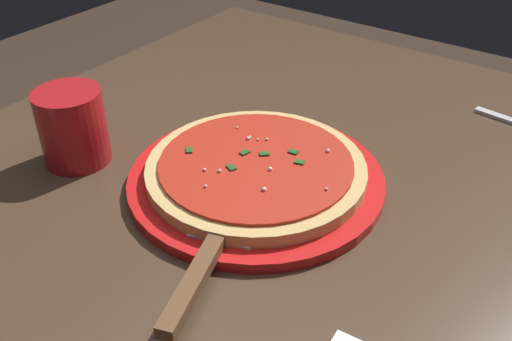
{
  "coord_description": "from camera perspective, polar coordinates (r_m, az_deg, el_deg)",
  "views": [
    {
      "loc": [
        0.48,
        0.37,
        1.17
      ],
      "look_at": [
        0.02,
        0.04,
        0.79
      ],
      "focal_mm": 39.76,
      "sensor_mm": 36.0,
      "label": 1
    }
  ],
  "objects": [
    {
      "name": "restaurant_table",
      "position": [
        0.82,
        -1.4,
        -8.43
      ],
      "size": [
        0.99,
        0.78,
        0.77
      ],
      "color": "black",
      "rests_on": "ground_plane"
    },
    {
      "name": "cup_tall_drink",
      "position": [
        0.75,
        -17.95,
        4.21
      ],
      "size": [
        0.09,
        0.09,
        0.1
      ],
      "primitive_type": "cylinder",
      "color": "#B2191E",
      "rests_on": "restaurant_table"
    },
    {
      "name": "pizza",
      "position": [
        0.68,
        0.0,
        0.22
      ],
      "size": [
        0.27,
        0.27,
        0.02
      ],
      "color": "#DBB26B",
      "rests_on": "serving_plate"
    },
    {
      "name": "serving_plate",
      "position": [
        0.69,
        0.0,
        -0.9
      ],
      "size": [
        0.31,
        0.31,
        0.01
      ],
      "primitive_type": "cylinder",
      "color": "red",
      "rests_on": "restaurant_table"
    },
    {
      "name": "pizza_server",
      "position": [
        0.57,
        -4.75,
        -8.57
      ],
      "size": [
        0.22,
        0.11,
        0.01
      ],
      "color": "silver",
      "rests_on": "serving_plate"
    }
  ]
}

